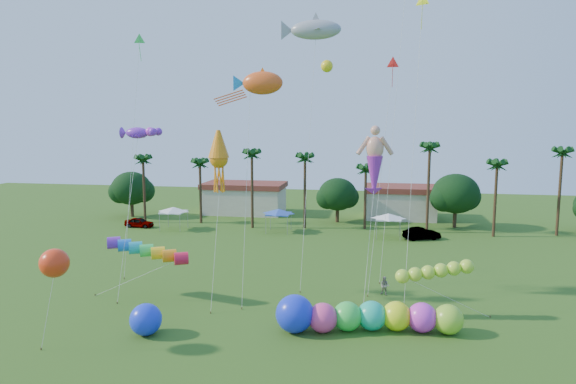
% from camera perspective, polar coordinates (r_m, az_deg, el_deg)
% --- Properties ---
extents(ground, '(160.00, 160.00, 0.00)m').
position_cam_1_polar(ground, '(31.47, -3.34, -18.99)').
color(ground, '#285116').
rests_on(ground, ground).
extents(tree_line, '(69.46, 8.91, 11.00)m').
position_cam_1_polar(tree_line, '(72.07, 7.50, -0.21)').
color(tree_line, '#3A2819').
rests_on(tree_line, ground).
extents(buildings_row, '(35.00, 7.00, 4.00)m').
position_cam_1_polar(buildings_row, '(78.88, 2.83, -1.14)').
color(buildings_row, beige).
rests_on(buildings_row, ground).
extents(tent_row, '(31.00, 4.00, 0.60)m').
position_cam_1_polar(tent_row, '(65.89, -1.16, -2.23)').
color(tent_row, white).
rests_on(tent_row, ground).
extents(car_a, '(3.95, 1.70, 1.33)m').
position_cam_1_polar(car_a, '(72.73, -16.20, -3.27)').
color(car_a, '#4C4C54').
rests_on(car_a, ground).
extents(car_b, '(4.71, 3.09, 1.47)m').
position_cam_1_polar(car_b, '(64.74, 14.64, -4.49)').
color(car_b, '#4C4C54').
rests_on(car_b, ground).
extents(spectator_b, '(0.90, 0.80, 1.55)m').
position_cam_1_polar(spectator_b, '(43.72, 10.69, -10.22)').
color(spectator_b, '#AB978E').
rests_on(spectator_b, ground).
extents(caterpillar_inflatable, '(12.73, 4.03, 2.59)m').
position_cam_1_polar(caterpillar_inflatable, '(36.20, 8.17, -13.50)').
color(caterpillar_inflatable, '#F03F8C').
rests_on(caterpillar_inflatable, ground).
extents(blue_ball, '(2.14, 2.14, 2.14)m').
position_cam_1_polar(blue_ball, '(36.61, -15.53, -13.49)').
color(blue_ball, '#1C37FC').
rests_on(blue_ball, ground).
extents(rainbow_tube, '(9.60, 3.16, 4.13)m').
position_cam_1_polar(rainbow_tube, '(41.91, -14.16, -7.06)').
color(rainbow_tube, red).
rests_on(rainbow_tube, ground).
extents(green_worm, '(9.25, 2.52, 3.67)m').
position_cam_1_polar(green_worm, '(38.68, 12.60, -9.13)').
color(green_worm, '#AFE332').
rests_on(green_worm, ground).
extents(orange_ball_kite, '(2.04, 2.00, 6.44)m').
position_cam_1_polar(orange_ball_kite, '(35.04, -24.53, -7.20)').
color(orange_ball_kite, '#FF3714').
rests_on(orange_ball_kite, ground).
extents(merman_kite, '(2.69, 5.64, 13.42)m').
position_cam_1_polar(merman_kite, '(42.36, 9.59, 2.99)').
color(merman_kite, '#E29880').
rests_on(merman_kite, ground).
extents(fish_kite, '(5.32, 6.99, 18.40)m').
position_cam_1_polar(fish_kite, '(42.88, -2.84, 12.00)').
color(fish_kite, '#F1541A').
rests_on(fish_kite, ground).
extents(shark_kite, '(6.58, 9.00, 23.64)m').
position_cam_1_polar(shark_kite, '(49.00, 3.10, 17.56)').
color(shark_kite, '#9397A1').
rests_on(shark_kite, ground).
extents(squid_kite, '(2.14, 4.59, 13.67)m').
position_cam_1_polar(squid_kite, '(40.61, -7.70, 3.67)').
color(squid_kite, orange).
rests_on(squid_kite, ground).
extents(lobster_kite, '(3.78, 4.69, 13.97)m').
position_cam_1_polar(lobster_kite, '(43.61, -16.40, 6.31)').
color(lobster_kite, purple).
rests_on(lobster_kite, ground).
extents(delta_kite_red, '(2.24, 3.74, 19.59)m').
position_cam_1_polar(delta_kite_red, '(44.63, 11.52, 13.36)').
color(delta_kite_red, red).
rests_on(delta_kite_red, ground).
extents(delta_kite_yellow, '(1.50, 3.89, 23.71)m').
position_cam_1_polar(delta_kite_yellow, '(41.47, 14.67, 19.33)').
color(delta_kite_yellow, '#EBF919').
rests_on(delta_kite_yellow, ground).
extents(delta_kite_green, '(1.17, 4.16, 22.32)m').
position_cam_1_polar(delta_kite_green, '(51.23, -16.21, 15.41)').
color(delta_kite_green, '#33DC52').
rests_on(delta_kite_green, ground).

